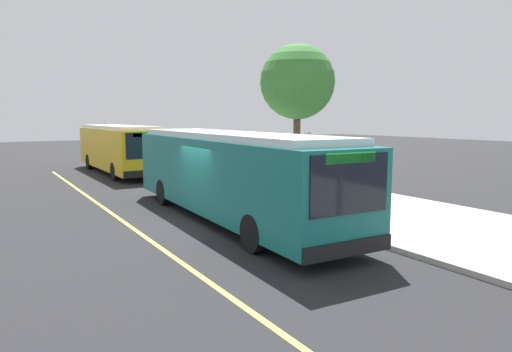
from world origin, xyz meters
The scene contains 10 objects.
ground_plane centered at (0.00, 0.00, 0.00)m, with size 120.00×120.00×0.00m, color #232326.
sidewalk_curb centered at (0.00, 6.00, 0.07)m, with size 44.00×6.40×0.15m, color #A8A399.
lane_stripe_center centered at (0.00, -2.20, 0.00)m, with size 36.00×0.14×0.01m, color #E0D64C.
transit_bus_main centered at (-0.04, 1.01, 1.62)m, with size 12.29×3.03×2.95m.
transit_bus_second centered at (-15.21, 1.31, 1.62)m, with size 10.89×2.63×2.95m.
bus_shelter centered at (-0.98, 6.12, 1.92)m, with size 2.90×1.60×2.48m.
waiting_bench centered at (-0.90, 6.17, 0.63)m, with size 1.60×0.48×0.95m.
route_sign_post centered at (1.27, 3.31, 1.96)m, with size 0.44×0.08×2.80m.
pedestrian_commuter centered at (-1.71, 4.76, 1.12)m, with size 0.24×0.40×1.69m.
street_tree_near_shelter centered at (-5.25, 7.62, 5.17)m, with size 3.72×3.72×6.91m.
Camera 1 is at (13.41, -6.16, 3.44)m, focal length 32.03 mm.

